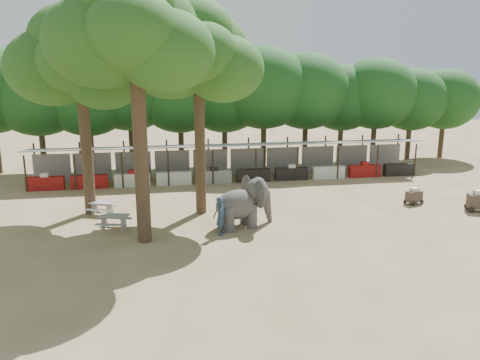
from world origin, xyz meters
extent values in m
plane|color=brown|center=(0.00, 0.00, 0.00)|extent=(100.00, 100.00, 0.00)
cube|color=gray|center=(0.00, 14.00, 2.50)|extent=(28.00, 2.99, 0.39)
cylinder|color=#2D2319|center=(-12.60, 12.65, 1.20)|extent=(0.12, 0.12, 2.40)
cylinder|color=#2D2319|center=(-12.60, 15.35, 1.40)|extent=(0.12, 0.12, 2.80)
cube|color=maroon|center=(-12.60, 12.90, 0.45)|extent=(2.38, 0.50, 0.90)
cube|color=gray|center=(-12.60, 15.30, 1.00)|extent=(2.52, 0.12, 2.00)
cylinder|color=#2D2319|center=(-9.80, 12.65, 1.20)|extent=(0.12, 0.12, 2.40)
cylinder|color=#2D2319|center=(-9.80, 15.35, 1.40)|extent=(0.12, 0.12, 2.80)
cube|color=maroon|center=(-9.80, 12.90, 0.45)|extent=(2.38, 0.50, 0.90)
cube|color=gray|center=(-9.80, 15.30, 1.00)|extent=(2.52, 0.12, 2.00)
cylinder|color=#2D2319|center=(-7.00, 12.65, 1.20)|extent=(0.12, 0.12, 2.40)
cylinder|color=#2D2319|center=(-7.00, 15.35, 1.40)|extent=(0.12, 0.12, 2.80)
cube|color=silver|center=(-7.00, 12.90, 0.45)|extent=(2.38, 0.50, 0.90)
cube|color=gray|center=(-7.00, 15.30, 1.00)|extent=(2.52, 0.12, 2.00)
cylinder|color=#2D2319|center=(-4.20, 12.65, 1.20)|extent=(0.12, 0.12, 2.40)
cylinder|color=#2D2319|center=(-4.20, 15.35, 1.40)|extent=(0.12, 0.12, 2.80)
cube|color=silver|center=(-4.20, 12.90, 0.45)|extent=(2.38, 0.50, 0.90)
cube|color=gray|center=(-4.20, 15.30, 1.00)|extent=(2.52, 0.12, 2.00)
cylinder|color=#2D2319|center=(-1.40, 12.65, 1.20)|extent=(0.12, 0.12, 2.40)
cylinder|color=#2D2319|center=(-1.40, 15.35, 1.40)|extent=(0.12, 0.12, 2.80)
cube|color=gray|center=(-1.40, 12.90, 0.45)|extent=(2.38, 0.50, 0.90)
cube|color=gray|center=(-1.40, 15.30, 1.00)|extent=(2.52, 0.12, 2.00)
cylinder|color=#2D2319|center=(1.40, 12.65, 1.20)|extent=(0.12, 0.12, 2.40)
cylinder|color=#2D2319|center=(1.40, 15.35, 1.40)|extent=(0.12, 0.12, 2.80)
cube|color=black|center=(1.40, 12.90, 0.45)|extent=(2.38, 0.50, 0.90)
cube|color=gray|center=(1.40, 15.30, 1.00)|extent=(2.52, 0.12, 2.00)
cylinder|color=#2D2319|center=(4.20, 12.65, 1.20)|extent=(0.12, 0.12, 2.40)
cylinder|color=#2D2319|center=(4.20, 15.35, 1.40)|extent=(0.12, 0.12, 2.80)
cube|color=black|center=(4.20, 12.90, 0.45)|extent=(2.38, 0.50, 0.90)
cube|color=gray|center=(4.20, 15.30, 1.00)|extent=(2.52, 0.12, 2.00)
cylinder|color=#2D2319|center=(7.00, 12.65, 1.20)|extent=(0.12, 0.12, 2.40)
cylinder|color=#2D2319|center=(7.00, 15.35, 1.40)|extent=(0.12, 0.12, 2.80)
cube|color=silver|center=(7.00, 12.90, 0.45)|extent=(2.38, 0.50, 0.90)
cube|color=gray|center=(7.00, 15.30, 1.00)|extent=(2.52, 0.12, 2.00)
cylinder|color=#2D2319|center=(9.80, 12.65, 1.20)|extent=(0.12, 0.12, 2.40)
cylinder|color=#2D2319|center=(9.80, 15.35, 1.40)|extent=(0.12, 0.12, 2.80)
cube|color=maroon|center=(9.80, 12.90, 0.45)|extent=(2.38, 0.50, 0.90)
cube|color=gray|center=(9.80, 15.30, 1.00)|extent=(2.52, 0.12, 2.00)
cylinder|color=#2D2319|center=(12.60, 12.65, 1.20)|extent=(0.12, 0.12, 2.40)
cylinder|color=#2D2319|center=(12.60, 15.35, 1.40)|extent=(0.12, 0.12, 2.80)
cube|color=black|center=(12.60, 12.90, 0.45)|extent=(2.38, 0.50, 0.90)
cube|color=gray|center=(12.60, 15.30, 1.00)|extent=(2.52, 0.12, 2.00)
cylinder|color=#332316|center=(-9.00, 7.00, 4.60)|extent=(0.60, 0.60, 9.20)
cone|color=#332316|center=(-9.00, 7.00, 9.20)|extent=(0.57, 0.57, 2.88)
ellipsoid|color=#184613|center=(-10.40, 7.30, 7.82)|extent=(4.80, 4.80, 3.94)
ellipsoid|color=#184613|center=(-7.80, 6.40, 7.42)|extent=(4.20, 4.20, 3.44)
ellipsoid|color=#184613|center=(-8.80, 8.10, 8.42)|extent=(5.20, 5.20, 4.26)
ellipsoid|color=#184613|center=(-9.00, 5.70, 8.12)|extent=(3.80, 3.80, 3.12)
ellipsoid|color=#184613|center=(-9.30, 7.20, 9.22)|extent=(4.40, 4.40, 3.61)
cylinder|color=#332316|center=(-6.00, 2.00, 5.20)|extent=(0.64, 0.64, 10.40)
cone|color=#332316|center=(-6.00, 2.00, 10.40)|extent=(0.61, 0.61, 3.25)
ellipsoid|color=#184613|center=(-7.40, 2.30, 8.84)|extent=(4.80, 4.80, 3.94)
ellipsoid|color=#184613|center=(-4.80, 1.40, 8.44)|extent=(4.20, 4.20, 3.44)
ellipsoid|color=#184613|center=(-5.80, 3.10, 9.44)|extent=(5.20, 5.20, 4.26)
ellipsoid|color=#184613|center=(-6.00, 0.70, 9.14)|extent=(3.80, 3.80, 3.12)
ellipsoid|color=#184613|center=(-6.30, 2.20, 10.24)|extent=(4.40, 4.40, 3.61)
cylinder|color=#332316|center=(-3.00, 6.00, 4.80)|extent=(0.56, 0.56, 9.60)
cone|color=#332316|center=(-3.00, 6.00, 9.60)|extent=(0.53, 0.53, 3.00)
ellipsoid|color=#184613|center=(-4.40, 6.30, 8.16)|extent=(4.80, 4.80, 3.94)
ellipsoid|color=#184613|center=(-1.80, 5.40, 7.76)|extent=(4.20, 4.20, 3.44)
ellipsoid|color=#184613|center=(-2.80, 7.10, 8.76)|extent=(5.20, 5.20, 4.26)
ellipsoid|color=#184613|center=(-3.00, 4.70, 8.46)|extent=(3.80, 3.80, 3.12)
ellipsoid|color=#184613|center=(-3.30, 6.20, 9.56)|extent=(4.40, 4.40, 3.61)
cylinder|color=#332316|center=(-16.67, 19.00, 1.87)|extent=(0.44, 0.44, 3.74)
cylinder|color=#332316|center=(-13.33, 19.00, 1.87)|extent=(0.44, 0.44, 3.74)
ellipsoid|color=#133816|center=(-13.33, 19.00, 5.53)|extent=(6.46, 5.95, 5.61)
cylinder|color=#332316|center=(-10.00, 19.00, 1.87)|extent=(0.44, 0.44, 3.74)
ellipsoid|color=#133816|center=(-10.00, 19.00, 5.53)|extent=(6.46, 5.95, 5.61)
cylinder|color=#332316|center=(-6.67, 19.00, 1.87)|extent=(0.44, 0.44, 3.74)
ellipsoid|color=#133816|center=(-6.67, 19.00, 5.53)|extent=(6.46, 5.95, 5.61)
cylinder|color=#332316|center=(-3.33, 19.00, 1.87)|extent=(0.44, 0.44, 3.74)
ellipsoid|color=#133816|center=(-3.33, 19.00, 5.53)|extent=(6.46, 5.95, 5.61)
cylinder|color=#332316|center=(0.00, 19.00, 1.87)|extent=(0.44, 0.44, 3.74)
ellipsoid|color=#133816|center=(0.00, 19.00, 5.53)|extent=(6.46, 5.95, 5.61)
cylinder|color=#332316|center=(3.33, 19.00, 1.87)|extent=(0.44, 0.44, 3.74)
ellipsoid|color=#133816|center=(3.33, 19.00, 5.53)|extent=(6.46, 5.95, 5.61)
cylinder|color=#332316|center=(6.67, 19.00, 1.87)|extent=(0.44, 0.44, 3.74)
ellipsoid|color=#133816|center=(6.67, 19.00, 5.53)|extent=(6.46, 5.95, 5.61)
cylinder|color=#332316|center=(10.00, 19.00, 1.87)|extent=(0.44, 0.44, 3.74)
ellipsoid|color=#133816|center=(10.00, 19.00, 5.53)|extent=(6.46, 5.95, 5.61)
cylinder|color=#332316|center=(13.33, 19.00, 1.87)|extent=(0.44, 0.44, 3.74)
ellipsoid|color=#133816|center=(13.33, 19.00, 5.53)|extent=(6.46, 5.95, 5.61)
cylinder|color=#332316|center=(16.67, 19.00, 1.87)|extent=(0.44, 0.44, 3.74)
ellipsoid|color=#133816|center=(16.67, 19.00, 5.53)|extent=(6.46, 5.95, 5.61)
cylinder|color=#332316|center=(20.00, 19.00, 1.87)|extent=(0.44, 0.44, 3.74)
ellipsoid|color=#133816|center=(20.00, 19.00, 5.53)|extent=(6.46, 5.95, 5.61)
ellipsoid|color=#3B3939|center=(-1.47, 3.14, 1.20)|extent=(2.58, 1.96, 1.48)
cylinder|color=#3B3939|center=(-1.96, 2.62, 0.62)|extent=(0.66, 0.66, 1.25)
cylinder|color=#3B3939|center=(-2.17, 3.29, 0.62)|extent=(0.66, 0.66, 1.25)
cylinder|color=#3B3939|center=(-0.76, 2.99, 0.62)|extent=(0.66, 0.66, 1.25)
cylinder|color=#3B3939|center=(-0.97, 3.66, 0.62)|extent=(0.66, 0.66, 1.25)
ellipsoid|color=#3B3939|center=(-0.43, 3.46, 1.72)|extent=(1.51, 1.35, 1.37)
ellipsoid|color=#3B3939|center=(-0.43, 2.76, 1.76)|extent=(0.54, 1.14, 1.41)
ellipsoid|color=#3B3939|center=(-0.83, 4.04, 1.76)|extent=(0.54, 1.14, 1.41)
cone|color=#3B3939|center=(0.21, 3.66, 0.78)|extent=(0.70, 0.70, 1.55)
imported|color=#26384C|center=(-2.41, 2.24, 0.93)|extent=(0.63, 0.78, 1.86)
cube|color=gray|center=(-7.52, 3.98, 0.70)|extent=(1.58, 1.03, 0.06)
cube|color=gray|center=(-7.99, 4.10, 0.34)|extent=(0.24, 0.59, 0.68)
cube|color=gray|center=(-7.05, 3.85, 0.34)|extent=(0.24, 0.59, 0.68)
cube|color=gray|center=(-7.66, 3.46, 0.41)|extent=(1.47, 0.61, 0.05)
cube|color=gray|center=(-7.38, 4.49, 0.41)|extent=(1.47, 0.61, 0.05)
cube|color=gray|center=(-8.36, 6.67, 0.66)|extent=(1.51, 1.10, 0.05)
cube|color=gray|center=(-8.79, 6.84, 0.32)|extent=(0.29, 0.54, 0.64)
cube|color=gray|center=(-7.94, 6.50, 0.32)|extent=(0.29, 0.54, 0.64)
cube|color=gray|center=(-8.55, 6.20, 0.38)|extent=(1.36, 0.72, 0.05)
cube|color=gray|center=(-8.18, 7.14, 0.38)|extent=(1.36, 0.72, 0.05)
cube|color=#352924|center=(12.25, 3.50, 0.57)|extent=(1.30, 1.04, 0.79)
cylinder|color=black|center=(11.69, 3.31, 0.17)|extent=(0.34, 0.18, 0.34)
cylinder|color=black|center=(11.95, 4.01, 0.17)|extent=(0.34, 0.18, 0.34)
cube|color=silver|center=(12.25, 3.50, 1.08)|extent=(0.69, 0.62, 0.28)
cube|color=#352924|center=(9.52, 5.53, 0.46)|extent=(1.04, 0.82, 0.64)
cylinder|color=black|center=(9.28, 5.12, 0.14)|extent=(0.28, 0.14, 0.27)
cylinder|color=black|center=(9.96, 5.37, 0.14)|extent=(0.28, 0.14, 0.27)
cylinder|color=black|center=(9.07, 5.69, 0.14)|extent=(0.28, 0.14, 0.27)
cylinder|color=black|center=(9.76, 5.94, 0.14)|extent=(0.28, 0.14, 0.27)
cube|color=silver|center=(9.52, 5.53, 0.87)|extent=(0.55, 0.50, 0.23)
camera|label=1|loc=(-5.31, -18.80, 7.59)|focal=35.00mm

